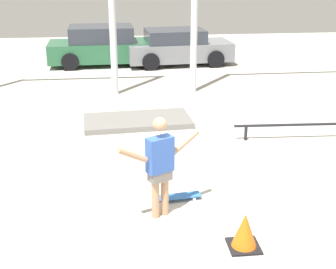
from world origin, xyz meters
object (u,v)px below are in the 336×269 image
object	(u,v)px
manual_pad	(137,121)
parked_car_grey	(178,47)
grind_rail	(300,126)
parked_car_green	(105,46)
skateboard	(177,197)
skateboarder	(160,163)
traffic_cone	(245,231)

from	to	relation	value
manual_pad	parked_car_grey	bearing A→B (deg)	74.11
grind_rail	parked_car_grey	size ratio (longest dim) A/B	0.75
grind_rail	parked_car_grey	distance (m)	8.25
manual_pad	parked_car_green	xyz separation A→B (m)	(-0.86, 6.92, 0.62)
grind_rail	skateboard	bearing A→B (deg)	-141.20
grind_rail	parked_car_green	xyz separation A→B (m)	(-4.46, 8.36, 0.39)
skateboard	parked_car_grey	size ratio (longest dim) A/B	0.21
skateboarder	grind_rail	world-z (taller)	skateboarder
skateboard	manual_pad	xyz separation A→B (m)	(-0.47, 3.96, 0.00)
grind_rail	parked_car_grey	world-z (taller)	parked_car_grey
skateboard	traffic_cone	xyz separation A→B (m)	(0.77, -1.47, 0.20)
skateboarder	grind_rail	distance (m)	4.61
skateboard	parked_car_green	size ratio (longest dim) A/B	0.20
skateboarder	parked_car_grey	distance (m)	11.19
parked_car_green	skateboard	bearing A→B (deg)	-84.67
parked_car_green	parked_car_grey	distance (m)	2.76
manual_pad	grind_rail	bearing A→B (deg)	-21.83
skateboarder	manual_pad	xyz separation A→B (m)	(-0.14, 4.43, -0.85)
manual_pad	grind_rail	size ratio (longest dim) A/B	0.86
traffic_cone	skateboard	bearing A→B (deg)	117.69
manual_pad	traffic_cone	bearing A→B (deg)	-77.16
manual_pad	grind_rail	world-z (taller)	grind_rail
skateboarder	parked_car_grey	world-z (taller)	skateboarder
parked_car_grey	traffic_cone	size ratio (longest dim) A/B	7.55
skateboard	skateboarder	bearing A→B (deg)	-131.76
grind_rail	parked_car_grey	xyz separation A→B (m)	(-1.72, 8.07, 0.34)
skateboarder	skateboard	world-z (taller)	skateboarder
manual_pad	parked_car_grey	xyz separation A→B (m)	(1.89, 6.62, 0.57)
skateboard	traffic_cone	bearing A→B (deg)	-69.25
skateboard	parked_car_grey	distance (m)	10.70
parked_car_green	manual_pad	bearing A→B (deg)	-84.55
skateboard	grind_rail	distance (m)	4.03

